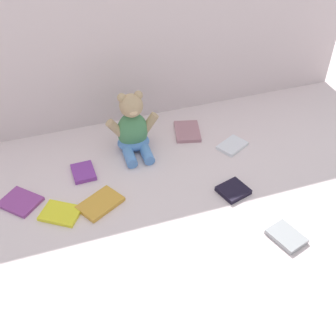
# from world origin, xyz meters

# --- Properties ---
(ground_plane) EXTENTS (3.20, 3.20, 0.00)m
(ground_plane) POSITION_xyz_m (0.00, 0.00, 0.00)
(ground_plane) COLOR silver
(backdrop_drape) EXTENTS (1.85, 0.03, 0.78)m
(backdrop_drape) POSITION_xyz_m (0.00, 0.38, 0.39)
(backdrop_drape) COLOR silver
(backdrop_drape) RESTS_ON ground_plane
(teddy_bear) EXTENTS (0.20, 0.17, 0.24)m
(teddy_bear) POSITION_xyz_m (-0.07, 0.16, 0.09)
(teddy_bear) COLOR #4C8C59
(teddy_bear) RESTS_ON ground_plane
(book_case_0) EXTENTS (0.13, 0.15, 0.01)m
(book_case_0) POSITION_xyz_m (0.16, 0.19, 0.01)
(book_case_0) COLOR #A7727C
(book_case_0) RESTS_ON ground_plane
(book_case_1) EXTENTS (0.15, 0.14, 0.01)m
(book_case_1) POSITION_xyz_m (-0.38, -0.09, 0.01)
(book_case_1) COLOR yellow
(book_case_1) RESTS_ON ground_plane
(book_case_2) EXTENTS (0.11, 0.12, 0.02)m
(book_case_2) POSITION_xyz_m (0.25, -0.41, 0.01)
(book_case_2) COLOR #94979A
(book_case_2) RESTS_ON ground_plane
(book_case_3) EXTENTS (0.17, 0.15, 0.01)m
(book_case_3) POSITION_xyz_m (-0.25, -0.09, 0.01)
(book_case_3) COLOR gold
(book_case_3) RESTS_ON ground_plane
(book_case_4) EXTENTS (0.13, 0.12, 0.01)m
(book_case_4) POSITION_xyz_m (0.29, 0.05, 0.01)
(book_case_4) COLOR white
(book_case_4) RESTS_ON ground_plane
(book_case_5) EXTENTS (0.11, 0.11, 0.02)m
(book_case_5) POSITION_xyz_m (0.18, -0.18, 0.01)
(book_case_5) COLOR black
(book_case_5) RESTS_ON ground_plane
(book_case_6) EXTENTS (0.15, 0.16, 0.01)m
(book_case_6) POSITION_xyz_m (-0.50, -0.00, 0.01)
(book_case_6) COLOR #8B3C8B
(book_case_6) RESTS_ON ground_plane
(book_case_7) EXTENTS (0.08, 0.10, 0.01)m
(book_case_7) POSITION_xyz_m (-0.27, 0.08, 0.01)
(book_case_7) COLOR #7D3697
(book_case_7) RESTS_ON ground_plane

